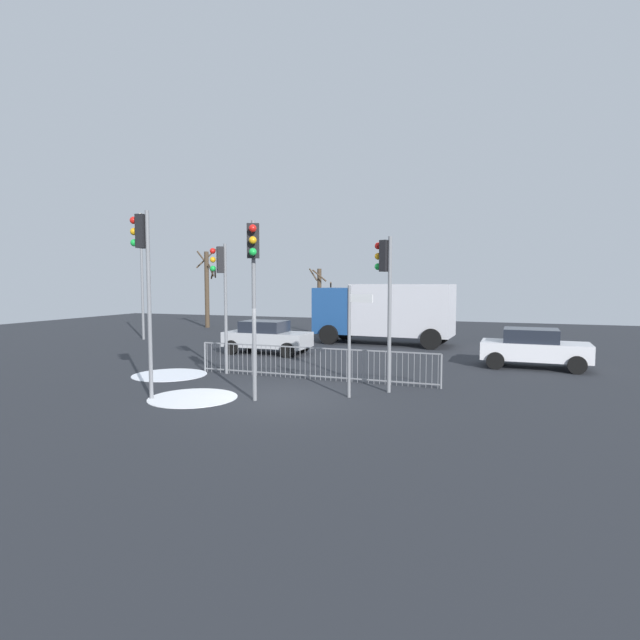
{
  "coord_description": "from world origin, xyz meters",
  "views": [
    {
      "loc": [
        5.88,
        -12.73,
        3.2
      ],
      "look_at": [
        0.18,
        2.91,
        1.96
      ],
      "focal_mm": 28.5,
      "sensor_mm": 36.0,
      "label": 1
    }
  ],
  "objects_px": {
    "direction_sign_post": "(351,335)",
    "bare_tree_left": "(207,287)",
    "traffic_light_foreground_right": "(144,262)",
    "bare_tree_centre": "(320,299)",
    "car_white_far": "(534,348)",
    "traffic_light_rear_right": "(386,279)",
    "street_lamp": "(142,263)",
    "car_silver_trailing": "(267,336)",
    "delivery_truck": "(385,311)",
    "traffic_light_foreground_left": "(221,279)",
    "traffic_light_mid_right": "(253,270)"
  },
  "relations": [
    {
      "from": "direction_sign_post",
      "to": "bare_tree_left",
      "type": "xyz_separation_m",
      "value": [
        -15.76,
        17.56,
        1.15
      ]
    },
    {
      "from": "traffic_light_foreground_right",
      "to": "bare_tree_centre",
      "type": "relative_size",
      "value": 1.26
    },
    {
      "from": "car_white_far",
      "to": "traffic_light_rear_right",
      "type": "bearing_deg",
      "value": -124.43
    },
    {
      "from": "street_lamp",
      "to": "bare_tree_left",
      "type": "relative_size",
      "value": 1.25
    },
    {
      "from": "car_silver_trailing",
      "to": "bare_tree_left",
      "type": "xyz_separation_m",
      "value": [
        -9.71,
        10.43,
        2.13
      ]
    },
    {
      "from": "traffic_light_rear_right",
      "to": "delivery_truck",
      "type": "relative_size",
      "value": 0.63
    },
    {
      "from": "bare_tree_centre",
      "to": "traffic_light_foreground_right",
      "type": "bearing_deg",
      "value": -84.98
    },
    {
      "from": "traffic_light_foreground_left",
      "to": "street_lamp",
      "type": "bearing_deg",
      "value": 13.78
    },
    {
      "from": "car_white_far",
      "to": "bare_tree_left",
      "type": "relative_size",
      "value": 0.69
    },
    {
      "from": "traffic_light_foreground_left",
      "to": "street_lamp",
      "type": "relative_size",
      "value": 0.65
    },
    {
      "from": "traffic_light_foreground_right",
      "to": "bare_tree_centre",
      "type": "xyz_separation_m",
      "value": [
        -1.61,
        18.29,
        -1.59
      ]
    },
    {
      "from": "traffic_light_rear_right",
      "to": "street_lamp",
      "type": "xyz_separation_m",
      "value": [
        -15.71,
        8.72,
        0.96
      ]
    },
    {
      "from": "traffic_light_rear_right",
      "to": "traffic_light_foreground_left",
      "type": "height_order",
      "value": "traffic_light_foreground_left"
    },
    {
      "from": "traffic_light_foreground_right",
      "to": "traffic_light_mid_right",
      "type": "bearing_deg",
      "value": -82.14
    },
    {
      "from": "traffic_light_foreground_left",
      "to": "bare_tree_left",
      "type": "bearing_deg",
      "value": -3.44
    },
    {
      "from": "bare_tree_centre",
      "to": "car_silver_trailing",
      "type": "bearing_deg",
      "value": -84.98
    },
    {
      "from": "street_lamp",
      "to": "bare_tree_centre",
      "type": "relative_size",
      "value": 1.72
    },
    {
      "from": "traffic_light_foreground_right",
      "to": "traffic_light_rear_right",
      "type": "relative_size",
      "value": 1.14
    },
    {
      "from": "traffic_light_foreground_left",
      "to": "traffic_light_mid_right",
      "type": "distance_m",
      "value": 4.48
    },
    {
      "from": "street_lamp",
      "to": "traffic_light_foreground_right",
      "type": "bearing_deg",
      "value": -50.51
    },
    {
      "from": "traffic_light_foreground_left",
      "to": "bare_tree_left",
      "type": "distance_m",
      "value": 18.77
    },
    {
      "from": "car_white_far",
      "to": "delivery_truck",
      "type": "relative_size",
      "value": 0.54
    },
    {
      "from": "traffic_light_rear_right",
      "to": "bare_tree_left",
      "type": "distance_m",
      "value": 23.29
    },
    {
      "from": "direction_sign_post",
      "to": "car_white_far",
      "type": "height_order",
      "value": "direction_sign_post"
    },
    {
      "from": "street_lamp",
      "to": "bare_tree_left",
      "type": "distance_m",
      "value": 7.9
    },
    {
      "from": "traffic_light_foreground_left",
      "to": "bare_tree_centre",
      "type": "distance_m",
      "value": 14.41
    },
    {
      "from": "traffic_light_mid_right",
      "to": "car_silver_trailing",
      "type": "xyz_separation_m",
      "value": [
        -3.76,
        8.46,
        -2.77
      ]
    },
    {
      "from": "bare_tree_left",
      "to": "bare_tree_centre",
      "type": "xyz_separation_m",
      "value": [
        8.91,
        -1.29,
        -0.74
      ]
    },
    {
      "from": "street_lamp",
      "to": "traffic_light_foreground_left",
      "type": "bearing_deg",
      "value": -38.8
    },
    {
      "from": "direction_sign_post",
      "to": "bare_tree_centre",
      "type": "bearing_deg",
      "value": 130.47
    },
    {
      "from": "traffic_light_foreground_right",
      "to": "bare_tree_left",
      "type": "xyz_separation_m",
      "value": [
        -10.51,
        19.58,
        -0.84
      ]
    },
    {
      "from": "traffic_light_foreground_right",
      "to": "traffic_light_foreground_left",
      "type": "bearing_deg",
      "value": -4.78
    },
    {
      "from": "car_white_far",
      "to": "traffic_light_foreground_left",
      "type": "bearing_deg",
      "value": -152.34
    },
    {
      "from": "car_white_far",
      "to": "delivery_truck",
      "type": "distance_m",
      "value": 8.74
    },
    {
      "from": "traffic_light_foreground_right",
      "to": "delivery_truck",
      "type": "xyz_separation_m",
      "value": [
        3.39,
        14.38,
        -2.0
      ]
    },
    {
      "from": "traffic_light_rear_right",
      "to": "direction_sign_post",
      "type": "relative_size",
      "value": 1.45
    },
    {
      "from": "bare_tree_centre",
      "to": "car_white_far",
      "type": "bearing_deg",
      "value": -37.81
    },
    {
      "from": "delivery_truck",
      "to": "bare_tree_left",
      "type": "bearing_deg",
      "value": -17.35
    },
    {
      "from": "traffic_light_foreground_left",
      "to": "direction_sign_post",
      "type": "height_order",
      "value": "traffic_light_foreground_left"
    },
    {
      "from": "car_white_far",
      "to": "bare_tree_centre",
      "type": "height_order",
      "value": "bare_tree_centre"
    },
    {
      "from": "delivery_truck",
      "to": "traffic_light_rear_right",
      "type": "bearing_deg",
      "value": 105.95
    },
    {
      "from": "car_white_far",
      "to": "car_silver_trailing",
      "type": "bearing_deg",
      "value": -178.89
    },
    {
      "from": "street_lamp",
      "to": "bare_tree_centre",
      "type": "height_order",
      "value": "street_lamp"
    },
    {
      "from": "car_white_far",
      "to": "bare_tree_left",
      "type": "distance_m",
      "value": 23.38
    },
    {
      "from": "direction_sign_post",
      "to": "street_lamp",
      "type": "height_order",
      "value": "street_lamp"
    },
    {
      "from": "traffic_light_mid_right",
      "to": "street_lamp",
      "type": "height_order",
      "value": "street_lamp"
    },
    {
      "from": "traffic_light_mid_right",
      "to": "car_silver_trailing",
      "type": "bearing_deg",
      "value": -91.57
    },
    {
      "from": "traffic_light_mid_right",
      "to": "delivery_truck",
      "type": "distance_m",
      "value": 13.82
    },
    {
      "from": "car_white_far",
      "to": "street_lamp",
      "type": "xyz_separation_m",
      "value": [
        -20.02,
        2.76,
        3.49
      ]
    },
    {
      "from": "traffic_light_foreground_right",
      "to": "traffic_light_mid_right",
      "type": "relative_size",
      "value": 1.06
    }
  ]
}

